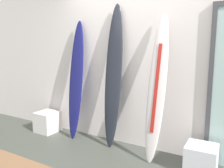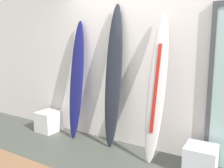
{
  "view_description": "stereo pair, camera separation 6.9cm",
  "coord_description": "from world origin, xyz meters",
  "px_view_note": "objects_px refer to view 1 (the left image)",
  "views": [
    {
      "loc": [
        1.55,
        -2.12,
        1.6
      ],
      "look_at": [
        -0.27,
        0.95,
        1.0
      ],
      "focal_mm": 38.78,
      "sensor_mm": 36.0,
      "label": 1
    },
    {
      "loc": [
        1.61,
        -2.08,
        1.6
      ],
      "look_at": [
        -0.27,
        0.95,
        1.0
      ],
      "focal_mm": 38.78,
      "sensor_mm": 36.0,
      "label": 2
    }
  ],
  "objects_px": {
    "surfboard_navy": "(76,81)",
    "surfboard_ivory": "(157,88)",
    "display_block_left": "(201,159)",
    "display_block_center": "(47,122)",
    "surfboard_charcoal": "(113,77)"
  },
  "relations": [
    {
      "from": "display_block_center",
      "to": "surfboard_ivory",
      "type": "bearing_deg",
      "value": 0.43
    },
    {
      "from": "surfboard_navy",
      "to": "display_block_center",
      "type": "bearing_deg",
      "value": -173.05
    },
    {
      "from": "surfboard_navy",
      "to": "display_block_center",
      "type": "xyz_separation_m",
      "value": [
        -0.63,
        -0.08,
        -0.79
      ]
    },
    {
      "from": "surfboard_ivory",
      "to": "display_block_left",
      "type": "relative_size",
      "value": 5.2
    },
    {
      "from": "surfboard_charcoal",
      "to": "display_block_left",
      "type": "relative_size",
      "value": 5.67
    },
    {
      "from": "surfboard_navy",
      "to": "display_block_left",
      "type": "bearing_deg",
      "value": -3.58
    },
    {
      "from": "display_block_left",
      "to": "display_block_center",
      "type": "bearing_deg",
      "value": 178.89
    },
    {
      "from": "surfboard_charcoal",
      "to": "display_block_left",
      "type": "xyz_separation_m",
      "value": [
        1.36,
        -0.15,
        -0.92
      ]
    },
    {
      "from": "surfboard_ivory",
      "to": "display_block_center",
      "type": "distance_m",
      "value": 2.23
    },
    {
      "from": "surfboard_charcoal",
      "to": "display_block_left",
      "type": "bearing_deg",
      "value": -6.41
    },
    {
      "from": "surfboard_charcoal",
      "to": "surfboard_ivory",
      "type": "xyz_separation_m",
      "value": [
        0.73,
        -0.09,
        -0.09
      ]
    },
    {
      "from": "display_block_left",
      "to": "display_block_center",
      "type": "relative_size",
      "value": 1.03
    },
    {
      "from": "surfboard_navy",
      "to": "surfboard_ivory",
      "type": "xyz_separation_m",
      "value": [
        1.44,
        -0.06,
        0.03
      ]
    },
    {
      "from": "display_block_left",
      "to": "surfboard_navy",
      "type": "bearing_deg",
      "value": 176.42
    },
    {
      "from": "surfboard_ivory",
      "to": "display_block_left",
      "type": "height_order",
      "value": "surfboard_ivory"
    }
  ]
}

